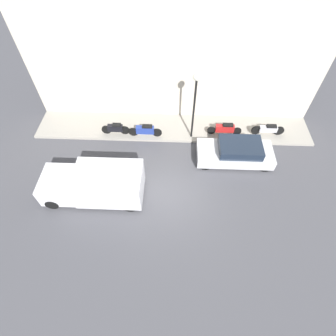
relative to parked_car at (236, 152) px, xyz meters
name	(u,v)px	position (x,y,z in m)	size (l,w,h in m)	color
ground_plane	(170,195)	(-2.66, 3.71, -0.63)	(60.00, 60.00, 0.00)	#47474C
sidewalk	(173,128)	(2.49, 3.71, -0.56)	(2.50, 17.54, 0.14)	gray
building_facade	(174,66)	(3.89, 3.71, 2.98)	(0.30, 17.54, 7.22)	beige
parked_car	(236,152)	(0.00, 0.00, 0.00)	(1.83, 4.34, 1.31)	silver
delivery_van	(94,184)	(-2.74, 7.58, 0.30)	(2.07, 5.15, 1.82)	silver
motorcycle_red	(225,129)	(1.98, 0.45, -0.05)	(0.30, 2.14, 0.82)	#B21E1E
motorcycle_black	(116,128)	(1.75, 7.29, -0.07)	(0.30, 1.76, 0.79)	black
motorcycle_blue	(145,130)	(1.62, 5.40, -0.03)	(0.30, 2.07, 0.86)	navy
scooter_silver	(268,129)	(2.07, -2.27, -0.07)	(0.30, 2.04, 0.74)	#B7B7BF
streetlamp	(195,94)	(1.69, 2.53, 2.67)	(0.40, 0.40, 4.41)	black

